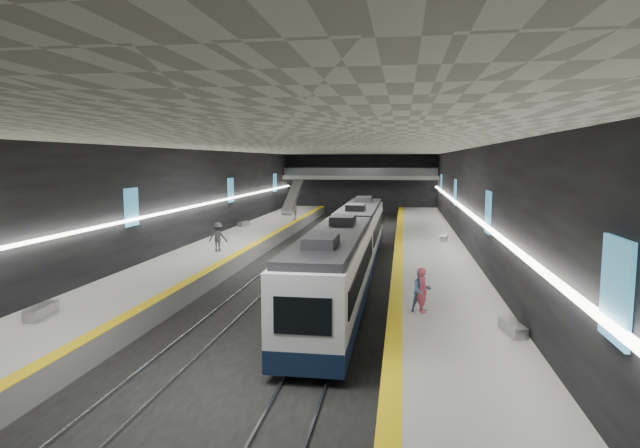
% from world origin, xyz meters
% --- Properties ---
extents(ground, '(70.00, 70.00, 0.00)m').
position_xyz_m(ground, '(0.00, 0.00, 0.00)').
color(ground, black).
rests_on(ground, ground).
extents(ceiling, '(20.00, 70.00, 0.04)m').
position_xyz_m(ceiling, '(0.00, 0.00, 8.00)').
color(ceiling, beige).
rests_on(ceiling, wall_left).
extents(wall_left, '(0.04, 70.00, 8.00)m').
position_xyz_m(wall_left, '(-10.00, 0.00, 4.00)').
color(wall_left, black).
rests_on(wall_left, ground).
extents(wall_right, '(0.04, 70.00, 8.00)m').
position_xyz_m(wall_right, '(10.00, 0.00, 4.00)').
color(wall_right, black).
rests_on(wall_right, ground).
extents(wall_back, '(20.00, 0.04, 8.00)m').
position_xyz_m(wall_back, '(0.00, 35.00, 4.00)').
color(wall_back, black).
rests_on(wall_back, ground).
extents(platform_left, '(5.00, 70.00, 1.00)m').
position_xyz_m(platform_left, '(-7.50, 0.00, 0.50)').
color(platform_left, slate).
rests_on(platform_left, ground).
extents(tile_surface_left, '(5.00, 70.00, 0.02)m').
position_xyz_m(tile_surface_left, '(-7.50, 0.00, 1.01)').
color(tile_surface_left, '#9F9F9A').
rests_on(tile_surface_left, platform_left).
extents(tactile_strip_left, '(0.60, 70.00, 0.02)m').
position_xyz_m(tactile_strip_left, '(-5.30, 0.00, 1.02)').
color(tactile_strip_left, yellow).
rests_on(tactile_strip_left, platform_left).
extents(platform_right, '(5.00, 70.00, 1.00)m').
position_xyz_m(platform_right, '(7.50, 0.00, 0.50)').
color(platform_right, slate).
rests_on(platform_right, ground).
extents(tile_surface_right, '(5.00, 70.00, 0.02)m').
position_xyz_m(tile_surface_right, '(7.50, 0.00, 1.01)').
color(tile_surface_right, '#9F9F9A').
rests_on(tile_surface_right, platform_right).
extents(tactile_strip_right, '(0.60, 70.00, 0.02)m').
position_xyz_m(tactile_strip_right, '(5.30, 0.00, 1.02)').
color(tactile_strip_right, yellow).
rests_on(tactile_strip_right, platform_right).
extents(rails, '(6.52, 70.00, 0.12)m').
position_xyz_m(rails, '(-0.00, 0.00, 0.06)').
color(rails, gray).
rests_on(rails, ground).
extents(train, '(2.69, 30.04, 3.60)m').
position_xyz_m(train, '(2.50, -5.71, 2.20)').
color(train, '#0F1E39').
rests_on(train, ground).
extents(ad_posters, '(19.94, 53.50, 2.20)m').
position_xyz_m(ad_posters, '(-0.00, 1.00, 4.50)').
color(ad_posters, '#3F93BE').
rests_on(ad_posters, wall_left).
extents(cove_light_left, '(0.25, 68.60, 0.12)m').
position_xyz_m(cove_light_left, '(-9.80, 0.00, 3.80)').
color(cove_light_left, white).
rests_on(cove_light_left, wall_left).
extents(cove_light_right, '(0.25, 68.60, 0.12)m').
position_xyz_m(cove_light_right, '(9.80, 0.00, 3.80)').
color(cove_light_right, white).
rests_on(cove_light_right, wall_right).
extents(mezzanine_bridge, '(20.00, 3.00, 1.50)m').
position_xyz_m(mezzanine_bridge, '(0.00, 32.93, 5.04)').
color(mezzanine_bridge, gray).
rests_on(mezzanine_bridge, wall_left).
extents(escalator, '(1.20, 7.50, 3.92)m').
position_xyz_m(escalator, '(-7.50, 26.00, 2.90)').
color(escalator, '#99999E').
rests_on(escalator, platform_left).
extents(bench_left_near, '(0.79, 1.92, 0.46)m').
position_xyz_m(bench_left_near, '(-8.55, -17.97, 1.23)').
color(bench_left_near, '#99999E').
rests_on(bench_left_near, platform_left).
extents(bench_left_far, '(0.74, 1.85, 0.44)m').
position_xyz_m(bench_left_far, '(-9.35, 11.92, 1.22)').
color(bench_left_far, '#99999E').
rests_on(bench_left_far, platform_left).
extents(bench_right_near, '(0.75, 1.74, 0.41)m').
position_xyz_m(bench_right_near, '(9.50, -17.19, 1.21)').
color(bench_right_near, '#99999E').
rests_on(bench_right_near, platform_right).
extents(bench_right_far, '(0.71, 1.71, 0.41)m').
position_xyz_m(bench_right_far, '(8.74, 5.42, 1.20)').
color(bench_right_far, '#99999E').
rests_on(bench_right_far, platform_right).
extents(passenger_right_a, '(0.60, 0.77, 1.85)m').
position_xyz_m(passenger_right_a, '(6.38, -15.03, 1.92)').
color(passenger_right_a, '#C64A5D').
rests_on(passenger_right_a, platform_right).
extents(passenger_right_b, '(1.06, 0.96, 1.76)m').
position_xyz_m(passenger_right_b, '(6.35, -14.90, 1.88)').
color(passenger_right_b, '#5184B0').
rests_on(passenger_right_b, platform_right).
extents(passenger_left_a, '(0.55, 1.13, 1.87)m').
position_xyz_m(passenger_left_a, '(-5.57, 17.92, 1.94)').
color(passenger_left_a, beige).
rests_on(passenger_left_a, platform_left).
extents(passenger_left_b, '(1.29, 0.76, 1.97)m').
position_xyz_m(passenger_left_b, '(-6.86, -2.17, 1.99)').
color(passenger_left_b, '#3E3E46').
rests_on(passenger_left_b, platform_left).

